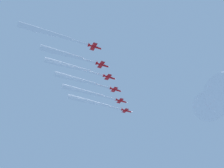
% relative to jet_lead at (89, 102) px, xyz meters
% --- Properties ---
extents(jet_lead, '(30.10, 47.17, 4.24)m').
position_rel_jet_lead_xyz_m(jet_lead, '(0.00, 0.00, 0.00)').
color(jet_lead, red).
extents(jet_port_inner, '(29.33, 45.54, 4.21)m').
position_rel_jet_lead_xyz_m(jet_port_inner, '(-4.93, 11.84, -0.63)').
color(jet_port_inner, red).
extents(jet_starboard_inner, '(28.69, 44.77, 4.33)m').
position_rel_jet_lead_xyz_m(jet_starboard_inner, '(-9.78, 24.22, -0.78)').
color(jet_starboard_inner, red).
extents(jet_port_mid, '(28.74, 44.90, 4.29)m').
position_rel_jet_lead_xyz_m(jet_port_mid, '(-14.18, 37.22, -0.86)').
color(jet_port_mid, red).
extents(jet_starboard_mid, '(26.54, 41.34, 4.25)m').
position_rel_jet_lead_xyz_m(jet_starboard_mid, '(-20.05, 47.81, -2.27)').
color(jet_starboard_mid, red).
extents(jet_port_outer, '(30.07, 46.81, 4.29)m').
position_rel_jet_lead_xyz_m(jet_port_outer, '(-22.16, 64.29, 0.49)').
color(jet_port_outer, red).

